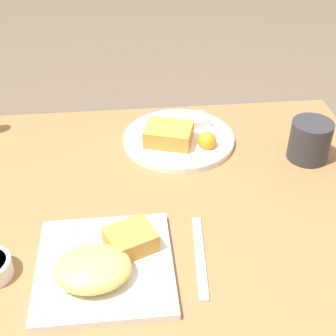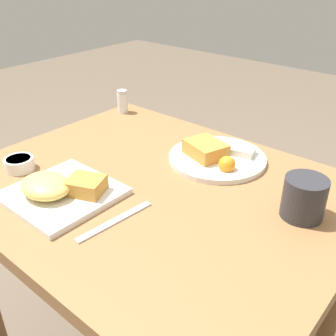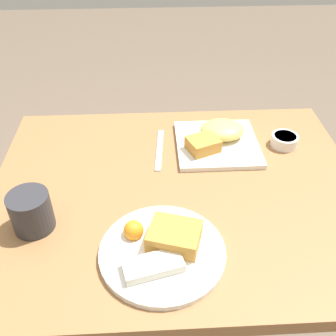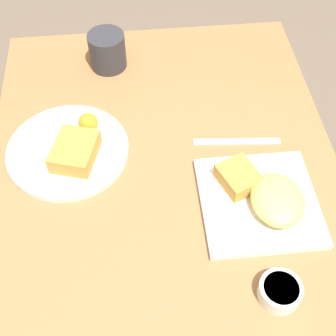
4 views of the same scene
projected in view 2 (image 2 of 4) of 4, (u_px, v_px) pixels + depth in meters
name	position (u px, v px, depth m)	size (l,w,h in m)	color
dining_table	(154.00, 217.00, 1.01)	(0.94, 0.75, 0.73)	olive
plate_square_near	(59.00, 190.00, 0.90)	(0.23, 0.23, 0.06)	white
plate_oval_far	(216.00, 156.00, 1.07)	(0.26, 0.26, 0.05)	white
sauce_ramekin	(19.00, 164.00, 1.02)	(0.08, 0.08, 0.03)	white
salt_shaker	(122.00, 103.00, 1.38)	(0.04, 0.04, 0.08)	white
butter_knife	(115.00, 221.00, 0.83)	(0.03, 0.19, 0.00)	silver
coffee_mug	(304.00, 198.00, 0.83)	(0.09, 0.09, 0.09)	#2D2D33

